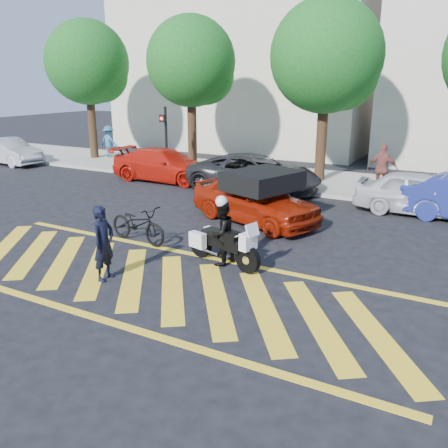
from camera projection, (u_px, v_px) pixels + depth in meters
The scene contains 19 objects.
ground at pixel (154, 282), 10.66m from camera, with size 90.00×90.00×0.00m, color black.
sidewalk at pixel (319, 181), 20.71m from camera, with size 60.00×5.00×0.15m, color #9E998E.
crosswalk at pixel (153, 281), 10.67m from camera, with size 12.33×4.00×0.01m.
building_left at pixel (246, 69), 30.48m from camera, with size 16.00×8.00×10.00m, color beige.
tree_far_left at pixel (90, 66), 25.19m from camera, with size 4.40×4.40×7.41m.
tree_left at pixel (194, 65), 22.23m from camera, with size 4.20×4.20×7.26m.
tree_center at pixel (330, 60), 19.24m from camera, with size 4.60×4.60×7.56m.
signal_pole at pixel (165, 136), 21.24m from camera, with size 0.28×0.43×3.20m.
officer_bike at pixel (104, 243), 10.56m from camera, with size 0.63×0.41×1.72m, color black.
bicycle at pixel (138, 224), 13.10m from camera, with size 0.70×2.00×1.05m, color black.
police_motorcycle at pixel (222, 243), 11.52m from camera, with size 2.20×0.98×0.99m.
officer_moto at pixel (221, 233), 11.45m from camera, with size 0.78×0.60×1.60m, color black.
red_convertible at pixel (255, 199), 14.88m from camera, with size 1.79×4.46×1.52m, color maroon.
parked_far_left at pixel (9, 151), 25.14m from camera, with size 1.45×4.17×1.37m, color #96989D.
parked_left at pixel (165, 165), 21.01m from camera, with size 1.99×4.90×1.42m, color #BA160B.
parked_mid_left at pixel (254, 173), 18.99m from camera, with size 2.47×5.35×1.49m, color black.
parked_mid_right at pixel (421, 193), 15.74m from camera, with size 1.71×4.25×1.45m, color silver.
pedestrian_left at pixel (109, 141), 26.52m from camera, with size 1.12×0.64×1.73m, color #306284.
pedestrian_right at pixel (382, 169), 17.84m from camera, with size 1.13×0.47×1.93m, color brown.
Camera 1 is at (6.07, -7.86, 4.37)m, focal length 38.00 mm.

